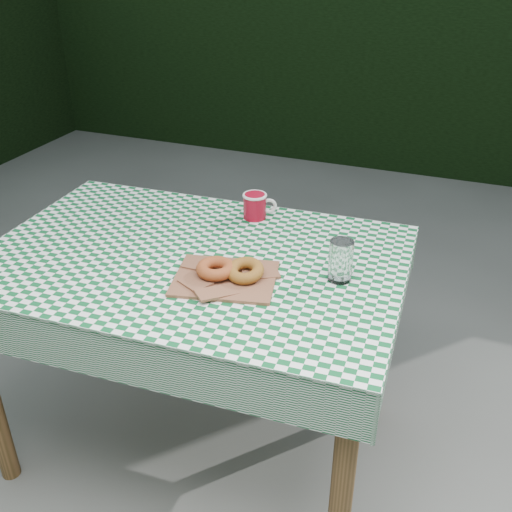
{
  "coord_description": "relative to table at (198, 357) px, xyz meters",
  "views": [
    {
      "loc": [
        0.55,
        -1.43,
        1.62
      ],
      "look_at": [
        0.02,
        -0.05,
        0.79
      ],
      "focal_mm": 41.61,
      "sensor_mm": 36.0,
      "label": 1
    }
  ],
  "objects": [
    {
      "name": "paper_bag",
      "position": [
        0.15,
        -0.09,
        0.39
      ],
      "size": [
        0.32,
        0.28,
        0.01
      ],
      "primitive_type": "cube",
      "rotation": [
        0.0,
        0.0,
        0.22
      ],
      "color": "brown",
      "rests_on": "tablecloth"
    },
    {
      "name": "ground",
      "position": [
        0.18,
        0.07,
        -0.38
      ],
      "size": [
        60.0,
        60.0,
        0.0
      ],
      "primitive_type": "plane",
      "color": "#555550",
      "rests_on": "ground"
    },
    {
      "name": "bagel_front",
      "position": [
        0.12,
        -0.09,
        0.41
      ],
      "size": [
        0.13,
        0.13,
        0.03
      ],
      "primitive_type": "torus",
      "rotation": [
        0.0,
        0.0,
        -0.2
      ],
      "color": "#A54D22",
      "rests_on": "paper_bag"
    },
    {
      "name": "tablecloth",
      "position": [
        0.0,
        -0.0,
        0.38
      ],
      "size": [
        1.28,
        0.89,
        0.01
      ],
      "primitive_type": "cube",
      "rotation": [
        0.0,
        0.0,
        0.04
      ],
      "color": "#0C4F25",
      "rests_on": "table"
    },
    {
      "name": "drinking_glass",
      "position": [
        0.44,
        0.03,
        0.44
      ],
      "size": [
        0.08,
        0.08,
        0.12
      ],
      "primitive_type": "cylinder",
      "rotation": [
        0.0,
        0.0,
        0.34
      ],
      "color": "white",
      "rests_on": "tablecloth"
    },
    {
      "name": "bagel_back",
      "position": [
        0.2,
        -0.07,
        0.41
      ],
      "size": [
        0.12,
        0.12,
        0.03
      ],
      "primitive_type": "torus",
      "rotation": [
        0.0,
        0.0,
        -0.13
      ],
      "color": "#98671F",
      "rests_on": "paper_bag"
    },
    {
      "name": "coffee_mug",
      "position": [
        0.08,
        0.31,
        0.42
      ],
      "size": [
        0.2,
        0.2,
        0.09
      ],
      "primitive_type": null,
      "rotation": [
        0.0,
        0.0,
        0.38
      ],
      "color": "maroon",
      "rests_on": "tablecloth"
    },
    {
      "name": "table",
      "position": [
        0.0,
        0.0,
        0.0
      ],
      "size": [
        1.26,
        0.87,
        0.75
      ],
      "primitive_type": "cube",
      "rotation": [
        0.0,
        0.0,
        0.04
      ],
      "color": "#553A1D",
      "rests_on": "ground"
    },
    {
      "name": "hedge_north",
      "position": [
        0.18,
        3.27,
        0.53
      ],
      "size": [
        7.0,
        0.7,
        1.8
      ],
      "primitive_type": "cube",
      "color": "black",
      "rests_on": "ground"
    }
  ]
}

